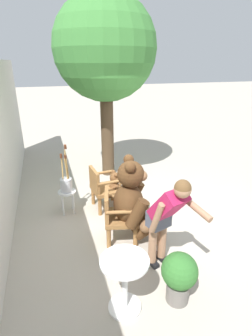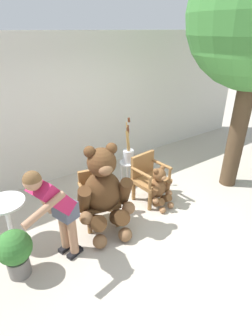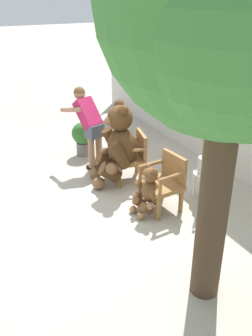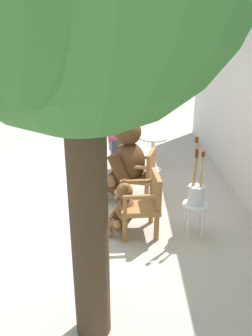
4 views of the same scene
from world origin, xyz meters
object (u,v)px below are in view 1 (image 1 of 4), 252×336
(wooden_chair_left, at_px, (118,215))
(patio_tree, at_px, (107,52))
(person_visitor, at_px, (167,214))
(white_stool, at_px, (67,196))
(round_side_table, at_px, (125,279))
(teddy_bear_large, at_px, (133,201))
(wooden_chair_right, at_px, (103,187))
(teddy_bear_small, at_px, (117,189))
(potted_plant, at_px, (179,275))
(brush_bucket, at_px, (66,182))

(wooden_chair_left, bearing_deg, patio_tree, -11.51)
(person_visitor, xyz_separation_m, patio_tree, (3.69, -0.14, 2.07))
(white_stool, bearing_deg, round_side_table, -170.27)
(teddy_bear_large, relative_size, patio_tree, 0.34)
(wooden_chair_left, distance_m, patio_tree, 3.83)
(teddy_bear_large, distance_m, white_stool, 1.52)
(wooden_chair_right, bearing_deg, teddy_bear_small, -88.02)
(white_stool, relative_size, patio_tree, 0.11)
(teddy_bear_small, relative_size, potted_plant, 1.13)
(teddy_bear_small, xyz_separation_m, round_side_table, (-2.37, 0.57, 0.07))
(wooden_chair_right, distance_m, person_visitor, 1.99)
(teddy_bear_large, bearing_deg, round_side_table, 157.06)
(wooden_chair_right, xyz_separation_m, white_stool, (0.04, 0.70, -0.11))
(round_side_table, xyz_separation_m, patio_tree, (4.16, -0.87, 2.51))
(brush_bucket, bearing_deg, person_visitor, -149.54)
(teddy_bear_large, bearing_deg, patio_tree, -6.45)
(wooden_chair_right, distance_m, round_side_table, 2.38)
(wooden_chair_right, bearing_deg, potted_plant, -171.40)
(round_side_table, height_order, patio_tree, patio_tree)
(wooden_chair_right, relative_size, white_stool, 1.87)
(wooden_chair_left, relative_size, patio_tree, 0.21)
(wooden_chair_left, relative_size, wooden_chair_right, 1.00)
(white_stool, bearing_deg, wooden_chair_right, -93.61)
(wooden_chair_left, distance_m, teddy_bear_small, 1.10)
(patio_tree, bearing_deg, person_visitor, 177.83)
(wooden_chair_right, xyz_separation_m, teddy_bear_small, (0.01, -0.28, -0.09))
(person_visitor, height_order, brush_bucket, person_visitor)
(teddy_bear_small, relative_size, brush_bucket, 0.82)
(teddy_bear_small, relative_size, person_visitor, 0.52)
(potted_plant, bearing_deg, teddy_bear_small, 2.04)
(wooden_chair_right, bearing_deg, patio_tree, -17.94)
(patio_tree, bearing_deg, brush_bucket, 143.95)
(brush_bucket, height_order, potted_plant, brush_bucket)
(person_visitor, distance_m, potted_plant, 0.75)
(person_visitor, relative_size, white_stool, 3.21)
(person_visitor, xyz_separation_m, brush_bucket, (1.93, 1.14, -0.25))
(teddy_bear_small, bearing_deg, brush_bucket, 88.15)
(teddy_bear_small, distance_m, brush_bucket, 1.01)
(wooden_chair_left, bearing_deg, wooden_chair_right, 0.09)
(wooden_chair_left, height_order, brush_bucket, brush_bucket)
(white_stool, xyz_separation_m, brush_bucket, (-0.00, -0.00, 0.29))
(potted_plant, bearing_deg, wooden_chair_left, 14.78)
(teddy_bear_large, bearing_deg, brush_bucket, 40.17)
(brush_bucket, xyz_separation_m, patio_tree, (1.75, -1.28, 2.32))
(brush_bucket, bearing_deg, potted_plant, -156.83)
(teddy_bear_large, distance_m, teddy_bear_small, 1.14)
(teddy_bear_small, height_order, white_stool, teddy_bear_small)
(person_visitor, bearing_deg, teddy_bear_small, 4.78)
(wooden_chair_left, bearing_deg, teddy_bear_small, -14.83)
(wooden_chair_left, height_order, white_stool, wooden_chair_left)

